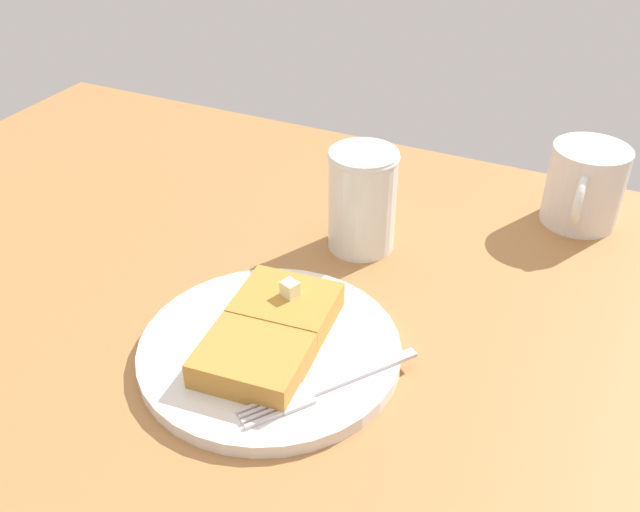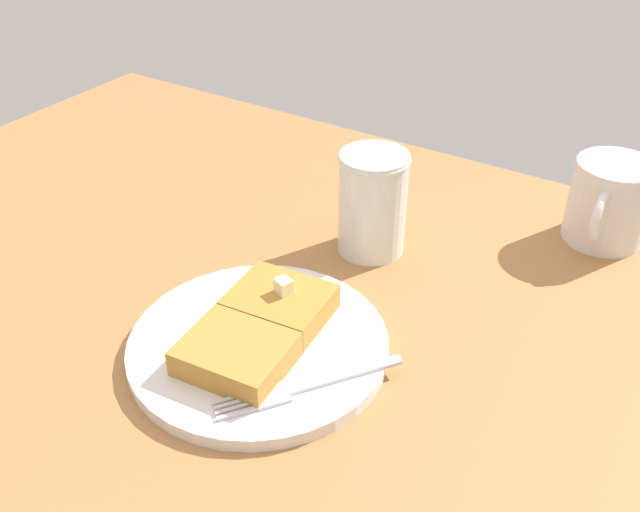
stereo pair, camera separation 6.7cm
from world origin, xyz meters
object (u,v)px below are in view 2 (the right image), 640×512
Objects in this scene: plate at (258,345)px; fork at (299,388)px; coffee_mug at (609,202)px; syrup_jar at (372,208)px.

plate is 7.09cm from fork.
coffee_mug reaches higher than fork.
fork is 23.65cm from syrup_jar.
syrup_jar is 0.98× the size of coffee_mug.
fork is 40.29cm from coffee_mug.
syrup_jar is at bearing -165.28° from fork.
syrup_jar is 25.12cm from coffee_mug.
syrup_jar is (-22.62, -5.94, 3.53)cm from fork.
syrup_jar reaches higher than coffee_mug.
fork is 1.23× the size of coffee_mug.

